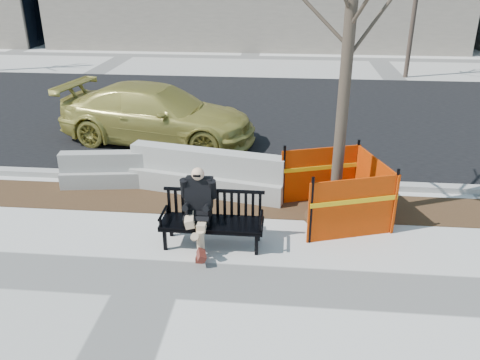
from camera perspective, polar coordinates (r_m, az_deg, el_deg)
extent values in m
plane|color=beige|center=(7.59, -10.18, -11.07)|extent=(120.00, 120.00, 0.00)
cube|color=#47301C|center=(9.77, -6.29, -2.37)|extent=(40.00, 1.20, 0.02)
cube|color=black|center=(15.49, -1.79, 7.79)|extent=(60.00, 10.40, 0.01)
cube|color=#9E9B93|center=(10.59, -5.31, 0.16)|extent=(60.00, 0.25, 0.12)
imported|color=#AB9F43|center=(13.11, -9.31, 4.42)|extent=(5.35, 2.96, 1.47)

